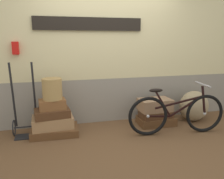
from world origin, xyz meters
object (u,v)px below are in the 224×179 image
at_px(wicker_basket, 52,89).
at_px(bicycle, 177,114).
at_px(burlap_sack, 194,106).
at_px(suitcase_3, 52,104).
at_px(suitcase_4, 156,121).
at_px(suitcase_2, 52,113).
at_px(suitcase_0, 55,131).
at_px(luggage_trolley, 26,118).
at_px(suitcase_1, 53,122).
at_px(suitcase_6, 155,105).
at_px(suitcase_5, 156,114).

distance_m(wicker_basket, bicycle, 2.03).
bearing_deg(bicycle, burlap_sack, 36.45).
distance_m(suitcase_3, suitcase_4, 1.86).
distance_m(suitcase_2, suitcase_3, 0.14).
xyz_separation_m(suitcase_0, suitcase_3, (-0.02, -0.01, 0.45)).
bearing_deg(suitcase_3, suitcase_2, 178.01).
distance_m(suitcase_0, wicker_basket, 0.70).
bearing_deg(suitcase_4, wicker_basket, -179.31).
bearing_deg(suitcase_3, luggage_trolley, 161.15).
distance_m(suitcase_1, suitcase_4, 1.82).
bearing_deg(suitcase_6, luggage_trolley, 175.33).
bearing_deg(luggage_trolley, bicycle, -13.40).
relative_size(suitcase_4, suitcase_6, 1.14).
height_order(suitcase_0, suitcase_6, suitcase_6).
relative_size(suitcase_0, burlap_sack, 1.30).
distance_m(suitcase_5, suitcase_6, 0.17).
distance_m(suitcase_4, luggage_trolley, 2.25).
relative_size(suitcase_4, wicker_basket, 1.93).
bearing_deg(suitcase_2, suitcase_6, -6.22).
xyz_separation_m(suitcase_3, wicker_basket, (0.01, 0.01, 0.25)).
relative_size(suitcase_1, suitcase_6, 1.12).
relative_size(suitcase_4, bicycle, 0.40).
relative_size(suitcase_2, suitcase_3, 1.32).
bearing_deg(suitcase_5, wicker_basket, 175.78).
height_order(suitcase_0, burlap_sack, burlap_sack).
relative_size(wicker_basket, luggage_trolley, 0.28).
distance_m(suitcase_4, suitcase_5, 0.13).
distance_m(suitcase_1, suitcase_2, 0.16).
bearing_deg(luggage_trolley, burlap_sack, -1.63).
distance_m(suitcase_2, suitcase_4, 1.84).
distance_m(suitcase_2, suitcase_6, 1.79).
bearing_deg(burlap_sack, suitcase_5, -178.26).
height_order(suitcase_6, burlap_sack, burlap_sack).
xyz_separation_m(suitcase_4, burlap_sack, (0.78, 0.02, 0.22)).
bearing_deg(suitcase_1, wicker_basket, -39.74).
bearing_deg(suitcase_1, suitcase_0, -30.83).
bearing_deg(suitcase_1, suitcase_6, -3.39).
height_order(suitcase_2, wicker_basket, wicker_basket).
height_order(suitcase_2, bicycle, bicycle).
xyz_separation_m(suitcase_1, wicker_basket, (0.02, -0.02, 0.55)).
distance_m(suitcase_5, luggage_trolley, 2.23).
height_order(suitcase_3, suitcase_4, suitcase_3).
bearing_deg(suitcase_5, suitcase_0, 175.72).
height_order(suitcase_3, burlap_sack, suitcase_3).
distance_m(suitcase_2, luggage_trolley, 0.44).
distance_m(suitcase_0, suitcase_1, 0.16).
bearing_deg(bicycle, suitcase_5, 107.77).
height_order(suitcase_6, wicker_basket, wicker_basket).
distance_m(suitcase_0, luggage_trolley, 0.51).
bearing_deg(wicker_basket, suitcase_2, -152.98).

